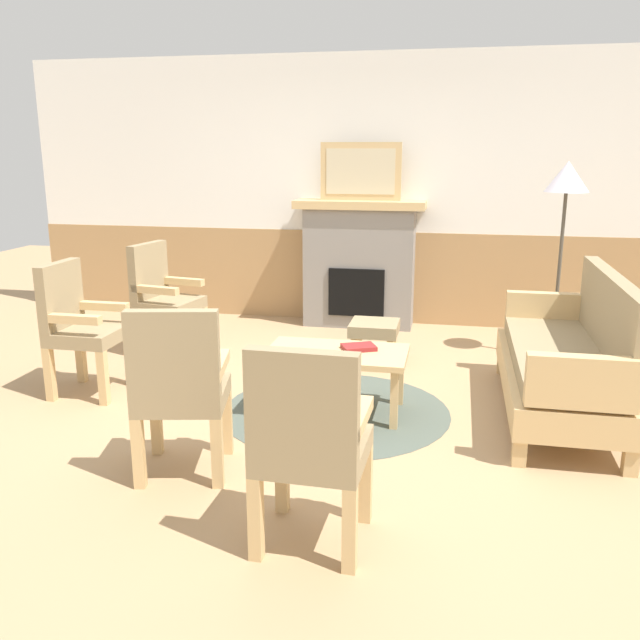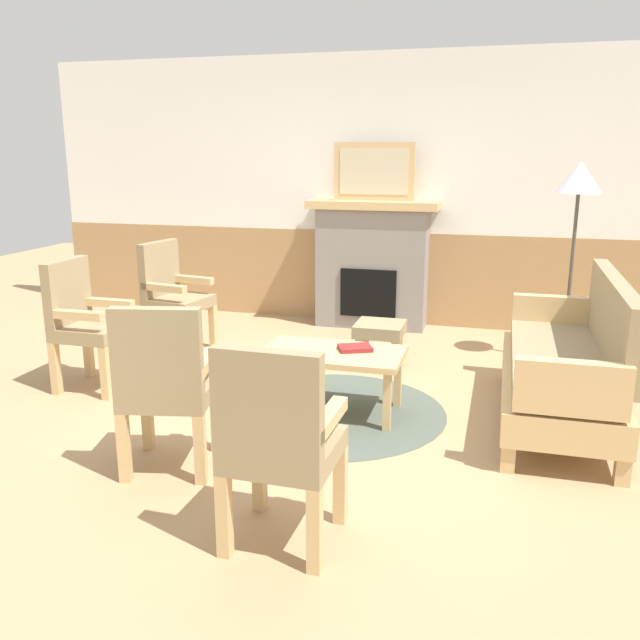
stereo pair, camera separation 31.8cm
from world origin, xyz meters
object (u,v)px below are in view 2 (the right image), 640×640
(book_on_table, at_px, (355,348))
(armchair_front_center, at_px, (165,381))
(armchair_near_fireplace, at_px, (172,292))
(armchair_by_window_left, at_px, (84,319))
(framed_picture, at_px, (374,172))
(couch, at_px, (567,365))
(fireplace, at_px, (372,263))
(footstool, at_px, (380,332))
(coffee_table, at_px, (332,359))
(armchair_front_left, at_px, (278,438))
(floor_lamp_by_couch, at_px, (579,190))

(book_on_table, bearing_deg, armchair_front_center, -124.93)
(armchair_near_fireplace, xyz_separation_m, armchair_by_window_left, (-0.17, -1.06, 0.00))
(framed_picture, relative_size, armchair_by_window_left, 0.82)
(framed_picture, xyz_separation_m, couch, (1.72, -2.14, -1.16))
(fireplace, bearing_deg, footstool, -75.80)
(armchair_by_window_left, relative_size, armchair_front_center, 1.00)
(coffee_table, xyz_separation_m, armchair_front_center, (-0.67, -1.10, 0.15))
(couch, xyz_separation_m, armchair_near_fireplace, (-3.28, 0.82, 0.14))
(book_on_table, distance_m, footstool, 1.09)
(armchair_front_left, bearing_deg, framed_picture, 95.21)
(book_on_table, xyz_separation_m, armchair_near_fireplace, (-1.89, 1.00, 0.08))
(armchair_front_center, relative_size, floor_lamp_by_couch, 0.58)
(coffee_table, xyz_separation_m, footstool, (0.12, 1.14, -0.10))
(armchair_near_fireplace, bearing_deg, armchair_front_left, -54.63)
(coffee_table, bearing_deg, armchair_front_center, -121.33)
(couch, xyz_separation_m, floor_lamp_by_couch, (0.10, 1.36, 1.05))
(couch, distance_m, armchair_front_left, 2.33)
(floor_lamp_by_couch, bearing_deg, footstool, -162.93)
(footstool, relative_size, armchair_near_fireplace, 0.41)
(armchair_near_fireplace, bearing_deg, floor_lamp_by_couch, 9.02)
(coffee_table, distance_m, armchair_near_fireplace, 2.06)
(armchair_near_fireplace, height_order, armchair_front_left, same)
(armchair_by_window_left, distance_m, armchair_front_center, 1.67)
(armchair_near_fireplace, relative_size, armchair_front_left, 1.00)
(couch, relative_size, armchair_front_center, 1.84)
(armchair_front_center, bearing_deg, armchair_by_window_left, 138.80)
(framed_picture, distance_m, footstool, 1.81)
(fireplace, xyz_separation_m, armchair_by_window_left, (-1.73, -2.38, -0.11))
(armchair_near_fireplace, bearing_deg, couch, -14.05)
(framed_picture, distance_m, book_on_table, 2.59)
(fireplace, relative_size, armchair_near_fireplace, 1.33)
(book_on_table, xyz_separation_m, floor_lamp_by_couch, (1.49, 1.54, 1.00))
(armchair_by_window_left, bearing_deg, armchair_front_center, -41.20)
(floor_lamp_by_couch, bearing_deg, fireplace, 156.77)
(framed_picture, xyz_separation_m, floor_lamp_by_couch, (1.82, -0.78, -0.11))
(armchair_front_center, xyz_separation_m, floor_lamp_by_couch, (2.30, 2.70, 0.91))
(floor_lamp_by_couch, bearing_deg, armchair_near_fireplace, -170.98)
(floor_lamp_by_couch, bearing_deg, armchair_by_window_left, -155.81)
(armchair_by_window_left, height_order, floor_lamp_by_couch, floor_lamp_by_couch)
(armchair_front_center, bearing_deg, coffee_table, 58.67)
(couch, relative_size, floor_lamp_by_couch, 1.07)
(armchair_front_left, bearing_deg, armchair_front_center, 146.88)
(book_on_table, distance_m, armchair_near_fireplace, 2.14)
(armchair_front_center, bearing_deg, fireplace, 82.25)
(book_on_table, relative_size, armchair_front_left, 0.23)
(fireplace, height_order, couch, fireplace)
(book_on_table, bearing_deg, framed_picture, 98.28)
(framed_picture, relative_size, floor_lamp_by_couch, 0.48)
(fireplace, xyz_separation_m, armchair_near_fireplace, (-1.56, -1.32, -0.11))
(armchair_front_center, bearing_deg, floor_lamp_by_couch, 49.58)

